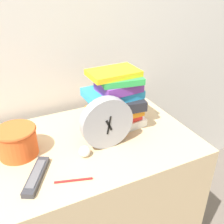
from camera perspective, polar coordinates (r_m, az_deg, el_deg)
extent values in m
cube|color=beige|center=(1.28, -16.92, 20.40)|extent=(6.00, 0.04, 2.40)
cube|color=tan|center=(1.35, -8.46, -19.66)|extent=(1.10, 0.60, 0.71)
cylinder|color=#99999E|center=(1.05, -1.20, -2.32)|extent=(0.22, 0.05, 0.22)
cylinder|color=white|center=(1.04, -0.88, -2.67)|extent=(0.19, 0.01, 0.19)
cube|color=black|center=(1.03, -0.69, -2.88)|extent=(0.03, 0.01, 0.05)
cube|color=black|center=(1.03, -0.69, -2.88)|extent=(0.02, 0.01, 0.08)
cylinder|color=black|center=(1.03, -0.69, -2.88)|extent=(0.01, 0.01, 0.01)
cube|color=white|center=(1.22, 1.26, -2.37)|extent=(0.25, 0.15, 0.04)
cube|color=red|center=(1.20, 0.70, -0.76)|extent=(0.22, 0.16, 0.04)
cube|color=orange|center=(1.17, 0.54, 0.29)|extent=(0.23, 0.15, 0.03)
cube|color=#232328|center=(1.15, 1.08, 1.89)|extent=(0.24, 0.18, 0.04)
cube|color=#2D9ED1|center=(1.15, 0.08, 4.12)|extent=(0.24, 0.17, 0.04)
cube|color=#7A3899|center=(1.12, 1.47, 5.69)|extent=(0.18, 0.14, 0.04)
cube|color=green|center=(1.10, 1.87, 7.17)|extent=(0.19, 0.15, 0.03)
cube|color=yellow|center=(1.10, 0.33, 8.51)|extent=(0.21, 0.14, 0.02)
cylinder|color=#E05623|center=(1.09, -19.96, -6.11)|extent=(0.15, 0.15, 0.12)
torus|color=#B3451C|center=(1.06, -20.43, -3.76)|extent=(0.16, 0.16, 0.01)
cube|color=#333338|center=(0.98, -16.13, -13.23)|extent=(0.13, 0.19, 0.02)
cube|color=#59595E|center=(0.98, -16.22, -12.72)|extent=(0.10, 0.14, 0.00)
sphere|color=white|center=(1.04, -6.00, -8.53)|extent=(0.04, 0.04, 0.04)
cylinder|color=#B21E1E|center=(0.95, -8.37, -14.49)|extent=(0.13, 0.05, 0.01)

